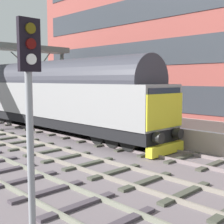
{
  "coord_description": "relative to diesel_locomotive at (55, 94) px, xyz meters",
  "views": [
    {
      "loc": [
        -11.4,
        -13.09,
        3.43
      ],
      "look_at": [
        0.2,
        -1.23,
        1.69
      ],
      "focal_mm": 49.34,
      "sensor_mm": 36.0,
      "label": 1
    }
  ],
  "objects": [
    {
      "name": "track_adjacent_west",
      "position": [
        -3.59,
        -3.96,
        -2.42
      ],
      "size": [
        2.5,
        60.0,
        0.15
      ],
      "color": "gray",
      "rests_on": "ground"
    },
    {
      "name": "station_platform",
      "position": [
        3.6,
        -3.96,
        -1.98
      ],
      "size": [
        4.0,
        44.0,
        1.01
      ],
      "color": "#B9A59A",
      "rests_on": "ground"
    },
    {
      "name": "platform_number_sign",
      "position": [
        1.89,
        -7.17,
        -0.07
      ],
      "size": [
        0.1,
        0.44,
        2.14
      ],
      "color": "slate",
      "rests_on": "station_platform"
    },
    {
      "name": "track_main",
      "position": [
        -0.0,
        -3.96,
        -2.43
      ],
      "size": [
        2.5,
        60.0,
        0.15
      ],
      "color": "gray",
      "rests_on": "ground"
    },
    {
      "name": "waiting_passenger",
      "position": [
        4.01,
        -4.85,
        -0.49
      ],
      "size": [
        0.37,
        0.51,
        1.64
      ],
      "rotation": [
        0.0,
        0.0,
        1.46
      ],
      "color": "#242536",
      "rests_on": "station_platform"
    },
    {
      "name": "ground_plane",
      "position": [
        -0.0,
        -3.96,
        -2.48
      ],
      "size": [
        140.0,
        140.0,
        0.0
      ],
      "primitive_type": "plane",
      "color": "slate",
      "rests_on": "ground"
    },
    {
      "name": "station_building",
      "position": [
        11.26,
        -1.68,
        6.5
      ],
      "size": [
        6.02,
        30.53,
        17.96
      ],
      "color": "#92443E",
      "rests_on": "ground"
    },
    {
      "name": "signal_post_near",
      "position": [
        -8.44,
        -11.77,
        0.45
      ],
      "size": [
        0.44,
        0.22,
        4.57
      ],
      "color": "gray",
      "rests_on": "ground"
    },
    {
      "name": "diesel_locomotive",
      "position": [
        0.0,
        0.0,
        0.0
      ],
      "size": [
        2.74,
        18.08,
        4.68
      ],
      "color": "black",
      "rests_on": "ground"
    }
  ]
}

